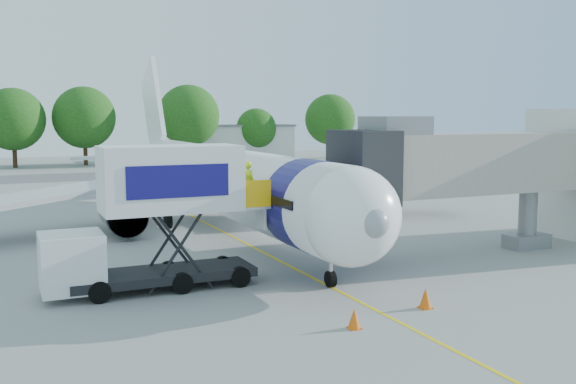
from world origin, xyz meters
name	(u,v)px	position (x,y,z in m)	size (l,w,h in m)	color
ground	(245,243)	(0.00, 0.00, 0.00)	(160.00, 160.00, 0.00)	gray
guidance_line	(245,243)	(0.00, 0.00, 0.01)	(0.15, 70.00, 0.01)	yellow
taxiway_strip	(113,175)	(0.00, 42.00, 0.00)	(120.00, 10.00, 0.01)	#59595B
aircraft	(220,180)	(0.00, 4.12, 2.95)	(34.17, 37.73, 11.35)	white
jet_bridge	(457,165)	(7.99, -7.00, 4.34)	(13.90, 3.20, 6.60)	#A59B8D
catering_hiloader	(154,218)	(-6.27, -7.00, 2.76)	(8.50, 2.44, 5.50)	black
ground_tug	(516,298)	(3.77, -15.36, 0.66)	(3.22, 1.80, 1.25)	silver
safety_cone_a	(354,319)	(-1.64, -14.14, 0.32)	(0.42, 0.42, 0.66)	#E5590C
safety_cone_b	(425,299)	(1.68, -13.31, 0.35)	(0.46, 0.46, 0.72)	#E5590C
outbuilding_right	(238,142)	(22.00, 62.00, 2.66)	(16.40, 7.40, 5.30)	silver
tree_c	(13,119)	(-9.69, 58.33, 6.18)	(7.99, 7.99, 10.18)	#382314
tree_d	(84,118)	(-0.91, 58.81, 6.39)	(8.26, 8.26, 10.53)	#382314
tree_e	(189,116)	(12.93, 57.05, 6.65)	(8.60, 8.60, 10.96)	#382314
tree_f	(256,129)	(24.12, 59.64, 4.70)	(6.08, 6.08, 7.76)	#382314
tree_g	(330,119)	(35.85, 58.00, 6.06)	(7.83, 7.83, 9.98)	#382314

